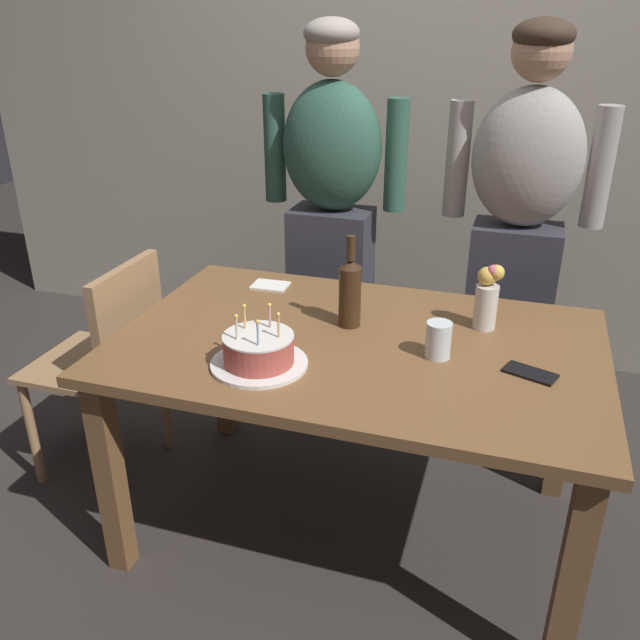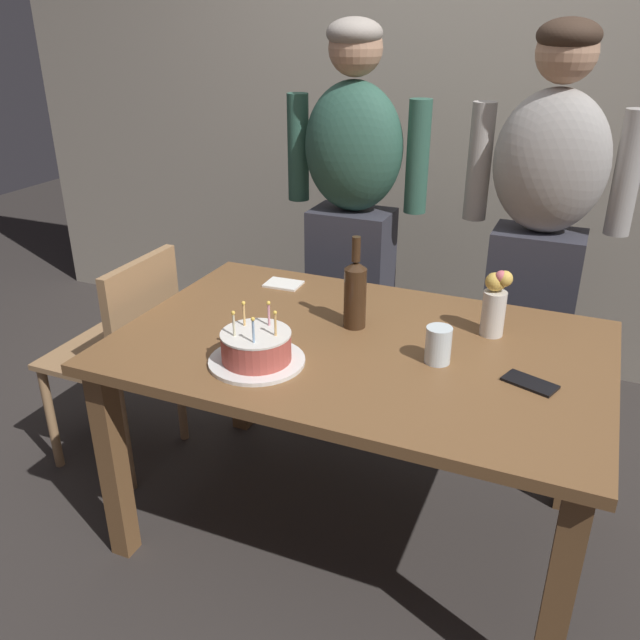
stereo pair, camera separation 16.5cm
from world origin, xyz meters
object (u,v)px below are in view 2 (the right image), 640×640
cell_phone (530,383)px  dining_chair (127,345)px  birthday_cake (256,349)px  water_glass_near (438,345)px  flower_vase (495,301)px  wine_bottle (355,292)px  person_woman_cardigan (539,243)px  person_man_bearded (352,221)px  napkin_stack (283,284)px

cell_phone → dining_chair: (-1.47, 0.10, -0.23)m
cell_phone → birthday_cake: bearing=-146.4°
water_glass_near → flower_vase: (0.12, 0.25, 0.06)m
wine_bottle → cell_phone: size_ratio=2.11×
person_woman_cardigan → dining_chair: 1.62m
birthday_cake → person_man_bearded: size_ratio=0.17×
birthday_cake → dining_chair: bearing=158.4°
water_glass_near → flower_vase: 0.28m
birthday_cake → person_man_bearded: 1.06m
cell_phone → person_man_bearded: 1.22m
water_glass_near → cell_phone: bearing=-5.8°
napkin_stack → person_woman_cardigan: bearing=28.8°
napkin_stack → dining_chair: bearing=-151.0°
wine_bottle → dining_chair: (-0.90, -0.06, -0.34)m
wine_bottle → dining_chair: size_ratio=0.35×
wine_bottle → cell_phone: 0.61m
birthday_cake → flower_vase: bearing=37.6°
person_woman_cardigan → birthday_cake: bearing=57.8°
dining_chair → cell_phone: bearing=86.0°
napkin_stack → person_man_bearded: (0.10, 0.47, 0.13)m
wine_bottle → napkin_stack: (-0.37, 0.23, -0.12)m
birthday_cake → flower_vase: size_ratio=1.30×
birthday_cake → water_glass_near: 0.53m
birthday_cake → wine_bottle: 0.39m
cell_phone → wine_bottle: bearing=-175.8°
person_woman_cardigan → napkin_stack: bearing=28.8°
napkin_stack → flower_vase: (0.79, -0.12, 0.11)m
dining_chair → water_glass_near: bearing=86.4°
wine_bottle → water_glass_near: bearing=-23.5°
birthday_cake → wine_bottle: bearing=63.1°
water_glass_near → napkin_stack: (-0.68, 0.37, -0.05)m
flower_vase → person_man_bearded: bearing=139.8°
cell_phone → person_man_bearded: size_ratio=0.09×
flower_vase → dining_chair: flower_vase is taller
wine_bottle → napkin_stack: 0.45m
wine_bottle → flower_vase: 0.44m
dining_chair → person_woman_cardigan: bearing=118.9°
flower_vase → person_woman_cardigan: person_woman_cardigan is taller
person_man_bearded → flower_vase: bearing=139.8°
wine_bottle → person_woman_cardigan: (0.49, 0.71, 0.01)m
cell_phone → flower_vase: size_ratio=0.66×
napkin_stack → flower_vase: flower_vase is taller
person_man_bearded → wine_bottle: bearing=111.3°
person_man_bearded → dining_chair: size_ratio=1.90×
water_glass_near → dining_chair: bearing=176.4°
cell_phone → water_glass_near: bearing=-166.0°
napkin_stack → wine_bottle: bearing=-32.2°
birthday_cake → person_woman_cardigan: person_woman_cardigan is taller
person_man_bearded → napkin_stack: bearing=78.4°
water_glass_near → flower_vase: size_ratio=0.51×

